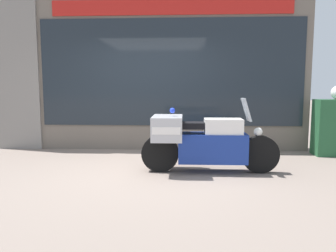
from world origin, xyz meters
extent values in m
plane|color=gray|center=(0.00, 0.00, 0.00)|extent=(60.00, 60.00, 0.00)
cube|color=#6B6056|center=(0.00, 2.00, 1.64)|extent=(6.87, 0.40, 3.29)
cube|color=gray|center=(-2.94, 2.03, 1.64)|extent=(0.99, 0.55, 3.29)
cube|color=#1E262D|center=(0.46, 1.79, 1.69)|extent=(5.66, 0.02, 2.29)
cube|color=red|center=(0.46, 1.78, 3.06)|extent=(5.09, 0.03, 0.32)
cube|color=slate|center=(0.42, 2.01, 0.28)|extent=(5.44, 0.30, 0.55)
cube|color=silver|center=(0.42, 2.15, 1.16)|extent=(5.44, 0.02, 1.26)
cube|color=beige|center=(0.42, 2.01, 1.78)|extent=(5.44, 0.30, 0.02)
cube|color=#C68E19|center=(-1.30, 2.01, 1.82)|extent=(0.18, 0.04, 0.06)
cube|color=navy|center=(0.42, 2.01, 1.82)|extent=(0.18, 0.04, 0.06)
cube|color=maroon|center=(2.14, 2.01, 1.82)|extent=(0.18, 0.04, 0.06)
cube|color=red|center=(-1.29, 1.94, 0.69)|extent=(0.19, 0.02, 0.27)
cube|color=yellow|center=(0.42, 1.94, 0.69)|extent=(0.19, 0.03, 0.27)
cube|color=#2866B7|center=(2.13, 1.94, 0.69)|extent=(0.19, 0.03, 0.27)
cylinder|color=black|center=(1.98, -0.05, 0.30)|extent=(0.61, 0.14, 0.61)
cylinder|color=black|center=(0.36, -0.06, 0.30)|extent=(0.61, 0.14, 0.61)
cube|color=navy|center=(1.21, -0.06, 0.40)|extent=(1.10, 0.43, 0.47)
cube|color=white|center=(1.38, -0.06, 0.74)|extent=(0.60, 0.38, 0.27)
cube|color=black|center=(0.96, -0.06, 0.77)|extent=(0.64, 0.32, 0.10)
cube|color=#B7B7BC|center=(0.48, -0.06, 0.73)|extent=(0.48, 0.79, 0.38)
cube|color=white|center=(0.48, -0.06, 0.73)|extent=(0.44, 0.80, 0.11)
cube|color=#B2BCC6|center=(1.74, -0.06, 1.03)|extent=(0.14, 0.30, 0.37)
sphere|color=white|center=(1.94, -0.05, 0.67)|extent=(0.14, 0.14, 0.14)
sphere|color=blue|center=(0.56, -0.06, 1.01)|extent=(0.09, 0.09, 0.09)
cube|color=#235633|center=(3.77, 1.41, 0.57)|extent=(0.72, 0.44, 1.14)
camera|label=1|loc=(0.76, -5.33, 1.39)|focal=35.00mm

